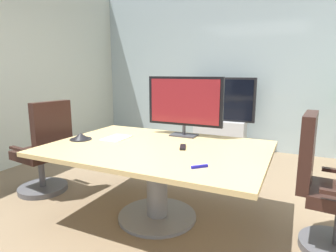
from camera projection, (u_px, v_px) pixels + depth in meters
The scene contains 11 objects.
ground_plane at pixel (156, 217), 2.79m from camera, with size 6.99×6.99×0.00m, color #7A664C.
wall_back_glass_partition at pixel (231, 68), 5.17m from camera, with size 5.34×0.10×2.95m, color #9EB2B7.
conference_table at pixel (157, 163), 2.67m from camera, with size 2.01×1.39×0.72m.
office_chair_left at pixel (45, 155), 3.27m from camera, with size 0.62×0.60×1.09m.
office_chair_right at pixel (328, 195), 2.22m from camera, with size 0.61×0.59×1.09m.
tv_monitor at pixel (185, 103), 3.02m from camera, with size 0.84×0.18×0.64m.
wall_display_unit at pixel (220, 126), 5.08m from camera, with size 1.20×0.36×1.31m.
conference_phone at pixel (81, 137), 2.90m from camera, with size 0.22×0.22×0.07m.
remote_control at pixel (183, 147), 2.58m from camera, with size 0.05×0.17×0.02m, color black.
whiteboard_marker at pixel (200, 167), 2.05m from camera, with size 0.13×0.02×0.02m, color #1919A5.
paper_notepad at pixel (116, 138), 2.96m from camera, with size 0.21×0.30×0.01m, color white.
Camera 1 is at (1.21, -2.27, 1.40)m, focal length 30.29 mm.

